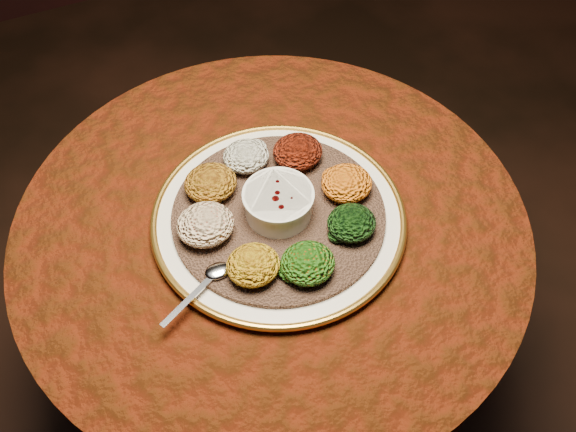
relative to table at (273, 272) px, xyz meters
name	(u,v)px	position (x,y,z in m)	size (l,w,h in m)	color
table	(273,272)	(0.00, 0.00, 0.00)	(0.96, 0.96, 0.73)	black
platter	(279,218)	(0.01, -0.01, 0.19)	(0.59, 0.59, 0.02)	silver
injera	(279,214)	(0.01, -0.01, 0.20)	(0.39, 0.39, 0.01)	brown
stew_bowl	(278,202)	(0.01, -0.01, 0.24)	(0.13, 0.13, 0.05)	silver
spoon	(213,275)	(-0.15, -0.09, 0.21)	(0.14, 0.08, 0.01)	silver
portion_ayib	(246,156)	(0.00, 0.13, 0.23)	(0.09, 0.08, 0.04)	beige
portion_kitfo	(298,151)	(0.10, 0.09, 0.23)	(0.10, 0.09, 0.05)	black
portion_tikil	(347,183)	(0.15, -0.02, 0.23)	(0.10, 0.09, 0.05)	#C47910
portion_gomen	(352,223)	(0.11, -0.10, 0.23)	(0.09, 0.08, 0.04)	black
portion_mixveg	(308,263)	(0.00, -0.14, 0.23)	(0.09, 0.09, 0.04)	#AC3C0B
portion_kik	(253,265)	(-0.08, -0.11, 0.23)	(0.09, 0.09, 0.04)	#BA8A10
portion_timatim	(205,225)	(-0.12, 0.00, 0.23)	(0.10, 0.10, 0.05)	maroon
portion_shiro	(211,183)	(-0.08, 0.09, 0.23)	(0.10, 0.09, 0.05)	#9C6612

